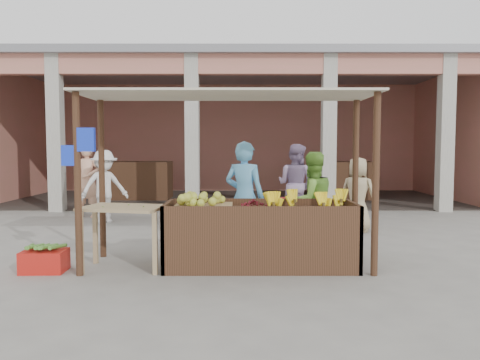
{
  "coord_description": "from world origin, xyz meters",
  "views": [
    {
      "loc": [
        0.21,
        -6.38,
        1.65
      ],
      "look_at": [
        0.22,
        1.2,
        1.12
      ],
      "focal_mm": 35.0,
      "sensor_mm": 36.0,
      "label": 1
    }
  ],
  "objects_px": {
    "side_table": "(123,217)",
    "vendor_green": "(312,199)",
    "fruit_stall": "(260,238)",
    "red_crate": "(45,261)",
    "motorcycle": "(294,208)",
    "vendor_blue": "(245,194)"
  },
  "relations": [
    {
      "from": "motorcycle",
      "to": "vendor_green",
      "type": "bearing_deg",
      "value": 171.82
    },
    {
      "from": "red_crate",
      "to": "fruit_stall",
      "type": "bearing_deg",
      "value": 3.32
    },
    {
      "from": "fruit_stall",
      "to": "red_crate",
      "type": "bearing_deg",
      "value": -174.79
    },
    {
      "from": "side_table",
      "to": "fruit_stall",
      "type": "bearing_deg",
      "value": 15.09
    },
    {
      "from": "vendor_green",
      "to": "motorcycle",
      "type": "distance_m",
      "value": 1.5
    },
    {
      "from": "fruit_stall",
      "to": "side_table",
      "type": "relative_size",
      "value": 2.2
    },
    {
      "from": "red_crate",
      "to": "motorcycle",
      "type": "distance_m",
      "value": 4.53
    },
    {
      "from": "side_table",
      "to": "vendor_green",
      "type": "xyz_separation_m",
      "value": [
        2.72,
        1.04,
        0.12
      ]
    },
    {
      "from": "fruit_stall",
      "to": "red_crate",
      "type": "relative_size",
      "value": 4.68
    },
    {
      "from": "fruit_stall",
      "to": "motorcycle",
      "type": "bearing_deg",
      "value": 72.57
    },
    {
      "from": "red_crate",
      "to": "motorcycle",
      "type": "xyz_separation_m",
      "value": [
        3.64,
        2.67,
        0.37
      ]
    },
    {
      "from": "fruit_stall",
      "to": "motorcycle",
      "type": "xyz_separation_m",
      "value": [
        0.76,
        2.41,
        0.11
      ]
    },
    {
      "from": "red_crate",
      "to": "vendor_blue",
      "type": "bearing_deg",
      "value": 20.74
    },
    {
      "from": "fruit_stall",
      "to": "red_crate",
      "type": "distance_m",
      "value": 2.9
    },
    {
      "from": "red_crate",
      "to": "motorcycle",
      "type": "relative_size",
      "value": 0.28
    },
    {
      "from": "red_crate",
      "to": "vendor_green",
      "type": "bearing_deg",
      "value": 15.98
    },
    {
      "from": "fruit_stall",
      "to": "vendor_green",
      "type": "xyz_separation_m",
      "value": [
        0.85,
        0.94,
        0.43
      ]
    },
    {
      "from": "side_table",
      "to": "vendor_blue",
      "type": "relative_size",
      "value": 0.63
    },
    {
      "from": "vendor_blue",
      "to": "side_table",
      "type": "bearing_deg",
      "value": 51.86
    },
    {
      "from": "vendor_green",
      "to": "motorcycle",
      "type": "relative_size",
      "value": 0.85
    },
    {
      "from": "side_table",
      "to": "vendor_green",
      "type": "bearing_deg",
      "value": 32.94
    },
    {
      "from": "red_crate",
      "to": "vendor_blue",
      "type": "distance_m",
      "value": 3.0
    }
  ]
}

